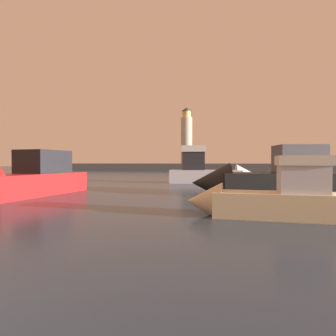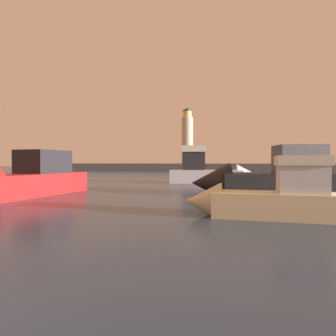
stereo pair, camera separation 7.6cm
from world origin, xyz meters
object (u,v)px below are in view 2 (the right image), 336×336
(motorboat_2, at_px, (214,172))
(motorboat_5, at_px, (263,179))
(lighthouse, at_px, (187,137))
(motorboat_0, at_px, (63,175))
(motorboat_4, at_px, (18,181))
(motorboat_3, at_px, (267,198))

(motorboat_2, height_order, motorboat_5, motorboat_2)
(lighthouse, xyz_separation_m, motorboat_0, (-8.77, -44.78, -7.63))
(motorboat_5, bearing_deg, lighthouse, 99.72)
(lighthouse, bearing_deg, motorboat_0, -101.08)
(motorboat_0, distance_m, motorboat_4, 11.64)
(motorboat_0, relative_size, motorboat_5, 0.72)
(motorboat_2, relative_size, motorboat_5, 0.93)
(motorboat_2, height_order, motorboat_4, motorboat_2)
(lighthouse, xyz_separation_m, motorboat_3, (7.88, -60.25, -7.73))
(motorboat_2, bearing_deg, motorboat_3, -84.39)
(motorboat_0, height_order, motorboat_4, motorboat_4)
(motorboat_2, distance_m, motorboat_4, 17.51)
(motorboat_2, bearing_deg, lighthouse, 98.20)
(lighthouse, distance_m, motorboat_4, 56.69)
(lighthouse, relative_size, motorboat_2, 1.61)
(motorboat_0, bearing_deg, lighthouse, 78.92)
(motorboat_0, distance_m, motorboat_2, 15.07)
(lighthouse, xyz_separation_m, motorboat_2, (6.17, -42.79, -7.36))
(lighthouse, distance_m, motorboat_5, 54.10)
(motorboat_0, xyz_separation_m, motorboat_5, (17.81, -8.04, 0.18))
(lighthouse, bearing_deg, motorboat_2, -81.80)
(lighthouse, relative_size, motorboat_4, 1.47)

